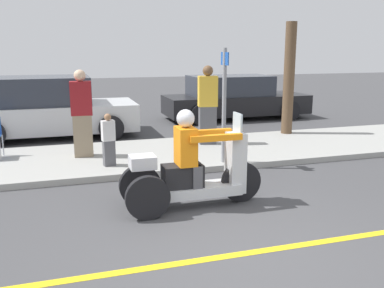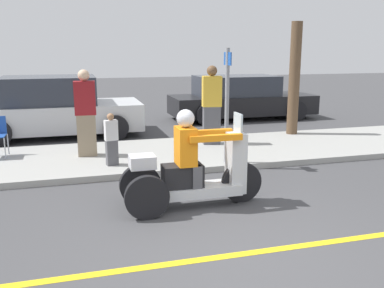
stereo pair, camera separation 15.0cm
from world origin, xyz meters
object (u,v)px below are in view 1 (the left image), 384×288
at_px(street_sign, 224,101).
at_px(parked_car_lot_right, 234,98).
at_px(motorcycle_trike, 192,172).
at_px(parked_car_lot_left, 50,109).
at_px(spectator_far_back, 208,107).
at_px(tree_trunk, 289,79).
at_px(spectator_with_child, 109,141).
at_px(spectator_mid_group, 82,115).

bearing_deg(street_sign, parked_car_lot_right, 65.36).
height_order(motorcycle_trike, parked_car_lot_left, parked_car_lot_left).
relative_size(spectator_far_back, tree_trunk, 0.64).
distance_m(spectator_with_child, parked_car_lot_left, 3.97).
relative_size(spectator_far_back, spectator_mid_group, 1.02).
height_order(spectator_with_child, parked_car_lot_left, parked_car_lot_left).
height_order(spectator_with_child, street_sign, street_sign).
bearing_deg(spectator_with_child, parked_car_lot_right, 47.40).
relative_size(spectator_far_back, parked_car_lot_right, 0.38).
bearing_deg(street_sign, spectator_with_child, 169.57).
distance_m(motorcycle_trike, spectator_mid_group, 3.45).
bearing_deg(spectator_far_back, tree_trunk, 13.26).
distance_m(spectator_far_back, tree_trunk, 2.53).
height_order(spectator_with_child, spectator_mid_group, spectator_mid_group).
xyz_separation_m(motorcycle_trike, spectator_mid_group, (-1.37, 3.13, 0.44)).
distance_m(motorcycle_trike, parked_car_lot_left, 6.39).
bearing_deg(parked_car_lot_right, spectator_with_child, -132.60).
relative_size(motorcycle_trike, tree_trunk, 0.75).
height_order(spectator_far_back, spectator_with_child, spectator_far_back).
bearing_deg(parked_car_lot_left, tree_trunk, -18.52).
distance_m(spectator_mid_group, street_sign, 2.92).
bearing_deg(spectator_mid_group, street_sign, -26.58).
relative_size(spectator_with_child, spectator_mid_group, 0.57).
xyz_separation_m(spectator_with_child, street_sign, (2.17, -0.40, 0.71)).
distance_m(parked_car_lot_right, street_sign, 6.09).
bearing_deg(spectator_with_child, parked_car_lot_left, 106.00).
bearing_deg(tree_trunk, parked_car_lot_left, 161.48).
xyz_separation_m(spectator_with_child, parked_car_lot_right, (4.70, 5.11, 0.07)).
bearing_deg(spectator_mid_group, parked_car_lot_right, 39.46).
bearing_deg(spectator_mid_group, motorcycle_trike, -66.36).
bearing_deg(motorcycle_trike, spectator_with_child, 113.06).
bearing_deg(parked_car_lot_right, tree_trunk, -87.76).
xyz_separation_m(spectator_with_child, tree_trunk, (4.83, 1.83, 0.94)).
relative_size(spectator_far_back, parked_car_lot_left, 0.42).
xyz_separation_m(spectator_far_back, parked_car_lot_right, (2.28, 3.85, -0.32)).
height_order(spectator_far_back, street_sign, street_sign).
height_order(parked_car_lot_right, tree_trunk, tree_trunk).
height_order(parked_car_lot_left, tree_trunk, tree_trunk).
bearing_deg(tree_trunk, spectator_with_child, -159.22).
bearing_deg(motorcycle_trike, spectator_mid_group, 113.64).
height_order(motorcycle_trike, spectator_mid_group, spectator_mid_group).
distance_m(spectator_with_child, street_sign, 2.32).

